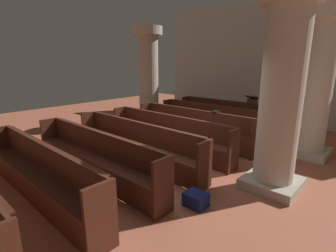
# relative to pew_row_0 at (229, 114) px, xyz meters

# --- Properties ---
(ground_plane) EXTENTS (19.20, 19.20, 0.00)m
(ground_plane) POSITION_rel_pew_row_0_xyz_m (0.78, -4.06, -0.50)
(ground_plane) COLOR #AD5B42
(back_wall) EXTENTS (10.00, 0.16, 4.50)m
(back_wall) POSITION_rel_pew_row_0_xyz_m (0.78, 2.02, 1.75)
(back_wall) COLOR beige
(back_wall) RESTS_ON ground
(pew_row_0) EXTENTS (3.88, 0.47, 0.94)m
(pew_row_0) POSITION_rel_pew_row_0_xyz_m (0.00, 0.00, 0.00)
(pew_row_0) COLOR #4C2316
(pew_row_0) RESTS_ON ground
(pew_row_1) EXTENTS (3.88, 0.46, 0.94)m
(pew_row_1) POSITION_rel_pew_row_0_xyz_m (0.00, -1.07, 0.00)
(pew_row_1) COLOR #4C2316
(pew_row_1) RESTS_ON ground
(pew_row_2) EXTENTS (3.88, 0.46, 0.94)m
(pew_row_2) POSITION_rel_pew_row_0_xyz_m (0.00, -2.15, 0.00)
(pew_row_2) COLOR #4C2316
(pew_row_2) RESTS_ON ground
(pew_row_3) EXTENTS (3.88, 0.47, 0.94)m
(pew_row_3) POSITION_rel_pew_row_0_xyz_m (0.00, -3.22, 0.00)
(pew_row_3) COLOR #4C2316
(pew_row_3) RESTS_ON ground
(pew_row_4) EXTENTS (3.88, 0.46, 0.94)m
(pew_row_4) POSITION_rel_pew_row_0_xyz_m (0.00, -4.29, 0.00)
(pew_row_4) COLOR #4C2316
(pew_row_4) RESTS_ON ground
(pew_row_5) EXTENTS (3.88, 0.47, 0.94)m
(pew_row_5) POSITION_rel_pew_row_0_xyz_m (0.00, -5.37, 0.00)
(pew_row_5) COLOR #4C2316
(pew_row_5) RESTS_ON ground
(pew_row_6) EXTENTS (3.88, 0.46, 0.94)m
(pew_row_6) POSITION_rel_pew_row_0_xyz_m (0.00, -6.44, 0.00)
(pew_row_6) COLOR #4C2316
(pew_row_6) RESTS_ON ground
(pillar_aisle_side) EXTENTS (1.05, 1.05, 3.50)m
(pillar_aisle_side) POSITION_rel_pew_row_0_xyz_m (2.79, -1.04, 1.32)
(pillar_aisle_side) COLOR #B6AD9A
(pillar_aisle_side) RESTS_ON ground
(pillar_far_side) EXTENTS (1.05, 1.05, 3.50)m
(pillar_far_side) POSITION_rel_pew_row_0_xyz_m (-2.74, -1.26, 1.32)
(pillar_far_side) COLOR #B6AD9A
(pillar_far_side) RESTS_ON ground
(pillar_aisle_rear) EXTENTS (1.03, 1.03, 3.50)m
(pillar_aisle_rear) POSITION_rel_pew_row_0_xyz_m (2.79, -3.36, 1.32)
(pillar_aisle_rear) COLOR #B6AD9A
(pillar_aisle_rear) RESTS_ON ground
(lectern) EXTENTS (0.48, 0.45, 1.08)m
(lectern) POSITION_rel_pew_row_0_xyz_m (0.32, 1.10, -0.05)
(lectern) COLOR #562B1A
(lectern) RESTS_ON ground
(hymn_book) EXTENTS (0.15, 0.22, 0.04)m
(hymn_book) POSITION_rel_pew_row_0_xyz_m (0.65, -1.96, 0.46)
(hymn_book) COLOR black
(hymn_book) RESTS_ON pew_row_2
(kneeler_box_navy) EXTENTS (0.36, 0.30, 0.23)m
(kneeler_box_navy) POSITION_rel_pew_row_0_xyz_m (2.11, -4.83, -0.39)
(kneeler_box_navy) COLOR navy
(kneeler_box_navy) RESTS_ON ground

